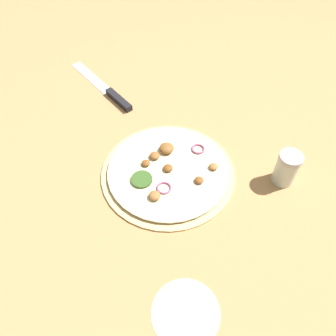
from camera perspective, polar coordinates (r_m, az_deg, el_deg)
name	(u,v)px	position (r m, az deg, el deg)	size (l,w,h in m)	color
ground_plane	(168,173)	(0.81, 0.00, -0.89)	(3.00, 3.00, 0.00)	tan
pizza	(168,171)	(0.80, -0.03, -0.54)	(0.33, 0.33, 0.03)	#D6B77A
knife	(110,93)	(1.04, -9.99, 12.75)	(0.30, 0.16, 0.02)	silver
spice_jar	(286,168)	(0.81, 19.93, -0.06)	(0.05, 0.05, 0.09)	silver
flour_patch	(186,313)	(0.66, 3.10, -23.85)	(0.13, 0.13, 0.00)	white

